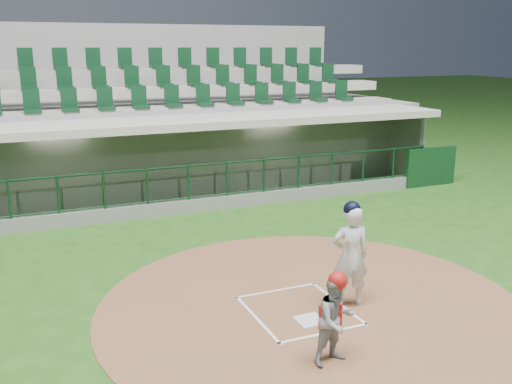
{
  "coord_description": "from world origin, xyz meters",
  "views": [
    {
      "loc": [
        -4.03,
        -7.95,
        4.24
      ],
      "look_at": [
        0.48,
        2.6,
        1.3
      ],
      "focal_mm": 40.0,
      "sensor_mm": 36.0,
      "label": 1
    }
  ],
  "objects": [
    {
      "name": "batter",
      "position": [
        0.88,
        -0.42,
        0.92
      ],
      "size": [
        0.89,
        0.92,
        1.81
      ],
      "color": "silver",
      "rests_on": "dirt_circle"
    },
    {
      "name": "ground",
      "position": [
        0.0,
        0.0,
        0.0
      ],
      "size": [
        120.0,
        120.0,
        0.0
      ],
      "primitive_type": "plane",
      "color": "#214D16",
      "rests_on": "ground"
    },
    {
      "name": "home_plate",
      "position": [
        0.0,
        -0.7,
        0.02
      ],
      "size": [
        0.43,
        0.43,
        0.02
      ],
      "primitive_type": "cube",
      "color": "silver",
      "rests_on": "dirt_circle"
    },
    {
      "name": "seating_deck",
      "position": [
        0.0,
        10.91,
        1.42
      ],
      "size": [
        17.0,
        6.72,
        5.15
      ],
      "color": "gray",
      "rests_on": "ground"
    },
    {
      "name": "batter_box_chalk",
      "position": [
        0.0,
        -0.3,
        0.02
      ],
      "size": [
        1.55,
        1.8,
        0.01
      ],
      "color": "white",
      "rests_on": "ground"
    },
    {
      "name": "dugout_structure",
      "position": [
        -0.05,
        7.83,
        0.96
      ],
      "size": [
        16.4,
        3.7,
        3.0
      ],
      "color": "gray",
      "rests_on": "ground"
    },
    {
      "name": "catcher",
      "position": [
        -0.26,
        -1.89,
        0.66
      ],
      "size": [
        0.67,
        0.56,
        1.33
      ],
      "color": "#939398",
      "rests_on": "dirt_circle"
    },
    {
      "name": "dirt_circle",
      "position": [
        0.3,
        -0.2,
        0.01
      ],
      "size": [
        7.2,
        7.2,
        0.01
      ],
      "primitive_type": "cylinder",
      "color": "brown",
      "rests_on": "ground"
    }
  ]
}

